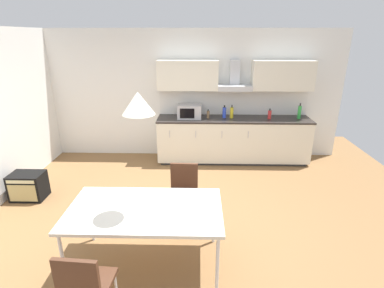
{
  "coord_description": "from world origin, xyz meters",
  "views": [
    {
      "loc": [
        0.35,
        -3.66,
        2.54
      ],
      "look_at": [
        0.25,
        0.53,
        1.0
      ],
      "focal_mm": 28.0,
      "sensor_mm": 36.0,
      "label": 1
    }
  ],
  "objects_px": {
    "bottle_red": "(270,115)",
    "chair_far_right": "(184,189)",
    "bottle_yellow": "(232,113)",
    "dining_table": "(145,212)",
    "bottle_green": "(299,112)",
    "guitar_amp": "(28,186)",
    "bottle_blue": "(224,112)",
    "microwave": "(189,111)",
    "pendant_lamp": "(138,103)",
    "chair_near_left": "(84,284)",
    "bottle_brown": "(208,114)"
  },
  "relations": [
    {
      "from": "bottle_blue",
      "to": "guitar_amp",
      "type": "bearing_deg",
      "value": -152.23
    },
    {
      "from": "microwave",
      "to": "bottle_red",
      "type": "distance_m",
      "value": 1.63
    },
    {
      "from": "bottle_green",
      "to": "chair_far_right",
      "type": "relative_size",
      "value": 0.37
    },
    {
      "from": "bottle_blue",
      "to": "pendant_lamp",
      "type": "relative_size",
      "value": 0.8
    },
    {
      "from": "bottle_red",
      "to": "guitar_amp",
      "type": "bearing_deg",
      "value": -158.53
    },
    {
      "from": "bottle_blue",
      "to": "dining_table",
      "type": "height_order",
      "value": "bottle_blue"
    },
    {
      "from": "microwave",
      "to": "pendant_lamp",
      "type": "xyz_separation_m",
      "value": [
        -0.39,
        -3.13,
        0.85
      ]
    },
    {
      "from": "bottle_red",
      "to": "chair_far_right",
      "type": "bearing_deg",
      "value": -125.95
    },
    {
      "from": "bottle_blue",
      "to": "bottle_green",
      "type": "bearing_deg",
      "value": -1.6
    },
    {
      "from": "bottle_brown",
      "to": "guitar_amp",
      "type": "bearing_deg",
      "value": -150.37
    },
    {
      "from": "chair_far_right",
      "to": "guitar_amp",
      "type": "relative_size",
      "value": 1.67
    },
    {
      "from": "bottle_yellow",
      "to": "chair_far_right",
      "type": "bearing_deg",
      "value": -110.69
    },
    {
      "from": "chair_near_left",
      "to": "bottle_brown",
      "type": "bearing_deg",
      "value": 73.79
    },
    {
      "from": "bottle_green",
      "to": "pendant_lamp",
      "type": "xyz_separation_m",
      "value": [
        -2.62,
        -3.14,
        0.86
      ]
    },
    {
      "from": "dining_table",
      "to": "pendant_lamp",
      "type": "relative_size",
      "value": 5.27
    },
    {
      "from": "dining_table",
      "to": "chair_near_left",
      "type": "bearing_deg",
      "value": -114.39
    },
    {
      "from": "bottle_green",
      "to": "guitar_amp",
      "type": "height_order",
      "value": "bottle_green"
    },
    {
      "from": "guitar_amp",
      "to": "bottle_blue",
      "type": "bearing_deg",
      "value": 27.77
    },
    {
      "from": "bottle_blue",
      "to": "chair_far_right",
      "type": "relative_size",
      "value": 0.3
    },
    {
      "from": "bottle_green",
      "to": "dining_table",
      "type": "relative_size",
      "value": 0.19
    },
    {
      "from": "microwave",
      "to": "dining_table",
      "type": "height_order",
      "value": "microwave"
    },
    {
      "from": "bottle_brown",
      "to": "dining_table",
      "type": "xyz_separation_m",
      "value": [
        -0.77,
        -3.13,
        -0.3
      ]
    },
    {
      "from": "bottle_brown",
      "to": "bottle_yellow",
      "type": "distance_m",
      "value": 0.48
    },
    {
      "from": "microwave",
      "to": "bottle_yellow",
      "type": "distance_m",
      "value": 0.87
    },
    {
      "from": "microwave",
      "to": "chair_far_right",
      "type": "relative_size",
      "value": 0.55
    },
    {
      "from": "bottle_yellow",
      "to": "chair_far_right",
      "type": "height_order",
      "value": "bottle_yellow"
    },
    {
      "from": "microwave",
      "to": "chair_near_left",
      "type": "relative_size",
      "value": 0.55
    },
    {
      "from": "pendant_lamp",
      "to": "bottle_green",
      "type": "bearing_deg",
      "value": 50.16
    },
    {
      "from": "bottle_red",
      "to": "pendant_lamp",
      "type": "distance_m",
      "value": 3.8
    },
    {
      "from": "bottle_blue",
      "to": "chair_far_right",
      "type": "height_order",
      "value": "bottle_blue"
    },
    {
      "from": "chair_far_right",
      "to": "pendant_lamp",
      "type": "xyz_separation_m",
      "value": [
        -0.38,
        -0.85,
        1.39
      ]
    },
    {
      "from": "bottle_red",
      "to": "pendant_lamp",
      "type": "xyz_separation_m",
      "value": [
        -2.01,
        -3.1,
        0.9
      ]
    },
    {
      "from": "guitar_amp",
      "to": "pendant_lamp",
      "type": "xyz_separation_m",
      "value": [
        2.19,
        -1.45,
        1.7
      ]
    },
    {
      "from": "bottle_green",
      "to": "dining_table",
      "type": "distance_m",
      "value": 4.1
    },
    {
      "from": "chair_far_right",
      "to": "chair_near_left",
      "type": "bearing_deg",
      "value": -114.3
    },
    {
      "from": "dining_table",
      "to": "bottle_green",
      "type": "bearing_deg",
      "value": 50.16
    },
    {
      "from": "chair_far_right",
      "to": "bottle_green",
      "type": "bearing_deg",
      "value": 45.65
    },
    {
      "from": "bottle_red",
      "to": "chair_near_left",
      "type": "xyz_separation_m",
      "value": [
        -2.4,
        -3.95,
        -0.48
      ]
    },
    {
      "from": "bottle_green",
      "to": "guitar_amp",
      "type": "relative_size",
      "value": 0.61
    },
    {
      "from": "bottle_brown",
      "to": "pendant_lamp",
      "type": "xyz_separation_m",
      "value": [
        -0.77,
        -3.13,
        0.91
      ]
    },
    {
      "from": "dining_table",
      "to": "bottle_brown",
      "type": "bearing_deg",
      "value": 76.16
    },
    {
      "from": "bottle_yellow",
      "to": "dining_table",
      "type": "xyz_separation_m",
      "value": [
        -1.25,
        -3.16,
        -0.33
      ]
    },
    {
      "from": "chair_near_left",
      "to": "bottle_blue",
      "type": "bearing_deg",
      "value": 69.71
    },
    {
      "from": "bottle_yellow",
      "to": "chair_near_left",
      "type": "height_order",
      "value": "bottle_yellow"
    },
    {
      "from": "bottle_green",
      "to": "guitar_amp",
      "type": "xyz_separation_m",
      "value": [
        -4.8,
        -1.69,
        -0.84
      ]
    },
    {
      "from": "bottle_brown",
      "to": "bottle_yellow",
      "type": "height_order",
      "value": "bottle_yellow"
    },
    {
      "from": "chair_near_left",
      "to": "microwave",
      "type": "bearing_deg",
      "value": 78.99
    },
    {
      "from": "microwave",
      "to": "bottle_blue",
      "type": "distance_m",
      "value": 0.72
    },
    {
      "from": "guitar_amp",
      "to": "dining_table",
      "type": "bearing_deg",
      "value": -33.52
    },
    {
      "from": "microwave",
      "to": "guitar_amp",
      "type": "bearing_deg",
      "value": -146.89
    }
  ]
}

